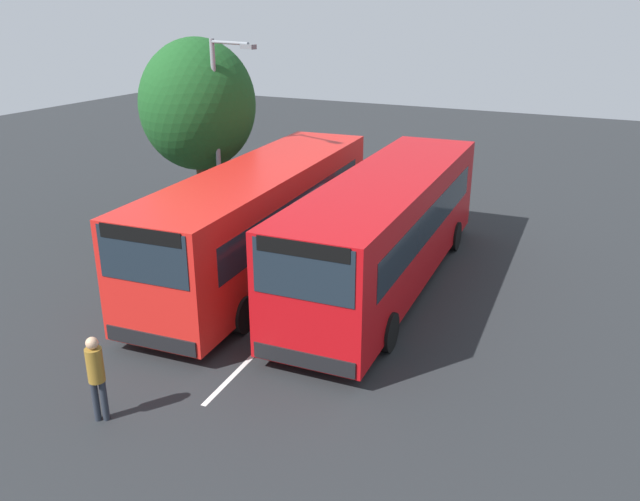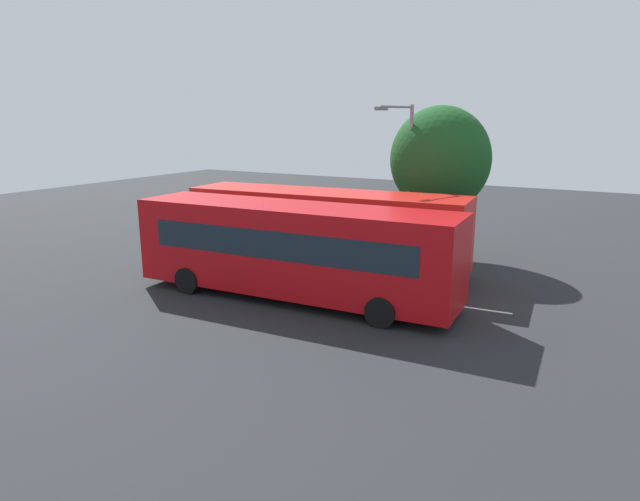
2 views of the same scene
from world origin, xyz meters
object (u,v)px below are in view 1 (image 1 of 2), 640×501
object	(u,v)px
street_lamp	(221,127)
bus_center_left	(387,227)
bus_far_left	(261,217)
pedestrian	(96,372)
depot_tree	(198,105)

from	to	relation	value
street_lamp	bus_center_left	bearing A→B (deg)	6.14
bus_far_left	bus_center_left	world-z (taller)	same
bus_center_left	pedestrian	world-z (taller)	bus_center_left
pedestrian	bus_far_left	bearing A→B (deg)	-23.78
bus_far_left	depot_tree	size ratio (longest dim) A/B	1.74
pedestrian	depot_tree	size ratio (longest dim) A/B	0.27
pedestrian	depot_tree	world-z (taller)	depot_tree
bus_center_left	street_lamp	bearing A→B (deg)	-106.18
pedestrian	street_lamp	world-z (taller)	street_lamp
pedestrian	street_lamp	size ratio (longest dim) A/B	0.27
bus_far_left	street_lamp	bearing A→B (deg)	-133.36
street_lamp	depot_tree	bearing A→B (deg)	168.19
depot_tree	bus_center_left	bearing A→B (deg)	72.75
bus_center_left	depot_tree	xyz separation A→B (m)	(-2.49, -8.02, 2.53)
bus_far_left	pedestrian	size ratio (longest dim) A/B	6.38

